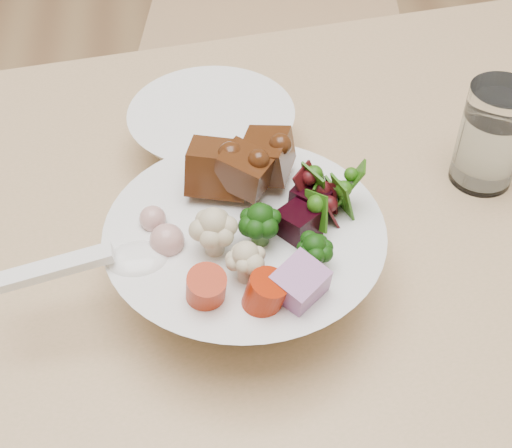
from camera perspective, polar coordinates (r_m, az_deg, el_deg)
The scene contains 5 objects.
chair_far at distance 1.27m, azimuth 1.47°, elevation 17.41°, with size 0.51×0.51×0.97m.
food_bowl at distance 0.58m, azimuth -0.73°, elevation -2.18°, with size 0.22×0.22×0.12m.
soup_spoon at distance 0.55m, azimuth -11.18°, elevation -3.06°, with size 0.14×0.04×0.03m.
water_glass at distance 0.71m, azimuth 18.23°, elevation 6.43°, with size 0.06×0.06×0.10m.
side_bowl at distance 0.72m, azimuth -3.52°, elevation 7.21°, with size 0.16×0.16×0.05m, color white, non-canonical shape.
Camera 1 is at (-0.05, -0.55, 1.13)m, focal length 50.00 mm.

